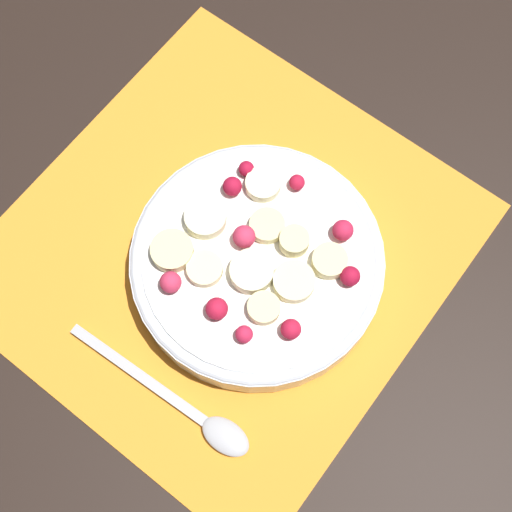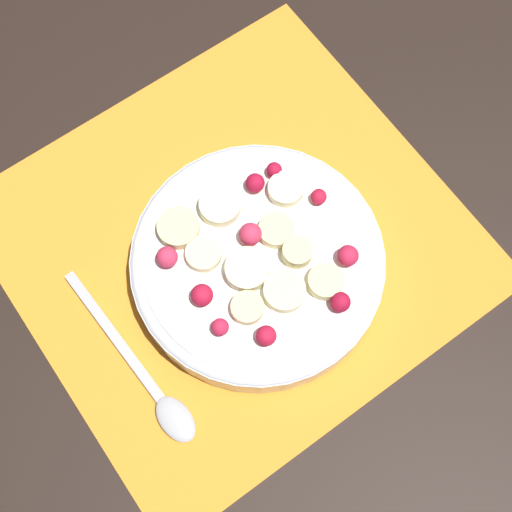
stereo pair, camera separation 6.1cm
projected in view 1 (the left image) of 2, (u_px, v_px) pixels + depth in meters
ground_plane at (226, 249)px, 0.66m from camera, size 3.00×3.00×0.00m
placemat at (226, 248)px, 0.66m from camera, size 0.39×0.38×0.01m
fruit_bowl at (256, 263)px, 0.63m from camera, size 0.22×0.22×0.05m
spoon at (194, 414)px, 0.60m from camera, size 0.03×0.19×0.01m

